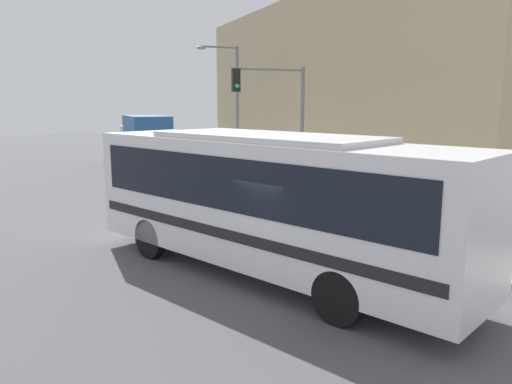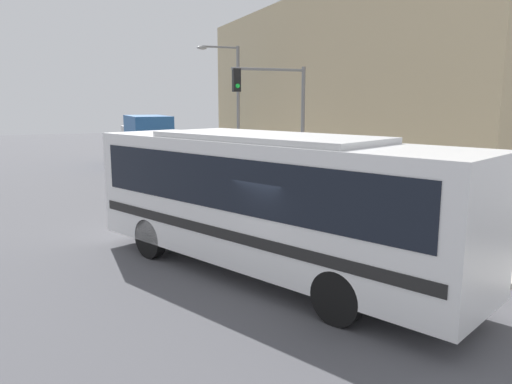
{
  "view_description": "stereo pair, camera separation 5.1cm",
  "coord_description": "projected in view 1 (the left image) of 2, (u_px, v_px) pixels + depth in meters",
  "views": [
    {
      "loc": [
        -4.85,
        -9.85,
        4.13
      ],
      "look_at": [
        0.84,
        3.68,
        1.47
      ],
      "focal_mm": 35.0,
      "sensor_mm": 36.0,
      "label": 1
    },
    {
      "loc": [
        -4.81,
        -9.87,
        4.13
      ],
      "look_at": [
        0.84,
        3.68,
        1.47
      ],
      "focal_mm": 35.0,
      "sensor_mm": 36.0,
      "label": 2
    }
  ],
  "objects": [
    {
      "name": "building_facade",
      "position": [
        344.0,
        90.0,
        27.42
      ],
      "size": [
        6.0,
        26.12,
        9.59
      ],
      "color": "tan",
      "rests_on": "ground_plane"
    },
    {
      "name": "street_lamp",
      "position": [
        232.0,
        98.0,
        28.23
      ],
      "size": [
        2.46,
        0.28,
        7.07
      ],
      "color": "slate",
      "rests_on": "sidewalk"
    },
    {
      "name": "city_bus",
      "position": [
        266.0,
        195.0,
        11.73
      ],
      "size": [
        6.43,
        10.34,
        3.4
      ],
      "rotation": [
        0.0,
        0.0,
        0.42
      ],
      "color": "white",
      "rests_on": "ground_plane"
    },
    {
      "name": "sidewalk",
      "position": [
        231.0,
        166.0,
        31.94
      ],
      "size": [
        2.96,
        70.0,
        0.14
      ],
      "color": "#B7B2A8",
      "rests_on": "ground_plane"
    },
    {
      "name": "fire_hydrant",
      "position": [
        338.0,
        199.0,
        18.69
      ],
      "size": [
        0.26,
        0.35,
        0.77
      ],
      "color": "#999999",
      "rests_on": "sidewalk"
    },
    {
      "name": "ground_plane",
      "position": [
        284.0,
        283.0,
        11.52
      ],
      "size": [
        120.0,
        120.0,
        0.0
      ],
      "primitive_type": "plane",
      "color": "#515156"
    },
    {
      "name": "delivery_truck",
      "position": [
        145.0,
        138.0,
        33.54
      ],
      "size": [
        2.38,
        7.03,
        3.24
      ],
      "color": "#265999",
      "rests_on": "ground_plane"
    },
    {
      "name": "traffic_light_pole",
      "position": [
        279.0,
        108.0,
        20.67
      ],
      "size": [
        3.28,
        0.35,
        5.43
      ],
      "color": "slate",
      "rests_on": "sidewalk"
    }
  ]
}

